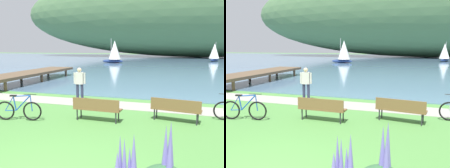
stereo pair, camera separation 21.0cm
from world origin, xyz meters
The scene contains 11 objects.
bay_water centered at (0.00, 48.43, 0.02)m, with size 180.00×80.00×0.04m, color #5B7F9E.
distant_hillside centered at (5.82, 66.27, 12.93)m, with size 104.04×28.00×25.78m, color #4C7047.
shoreline_path centered at (0.00, 6.93, 0.01)m, with size 60.00×1.50×0.01m, color #A39E93.
park_bench_near_camera centered at (-0.33, 4.27, 0.52)m, with size 1.81×0.52×0.88m.
park_bench_further_along centered at (2.46, 5.04, 0.52)m, with size 1.85×0.74×0.88m.
bicycle_beside_path centered at (-3.17, 3.53, 0.40)m, with size 1.74×0.43×1.01m.
person_at_shoreline centered at (-2.35, 7.18, 0.98)m, with size 0.60×0.28×1.71m.
sailboat_mid_bay centered at (-10.48, 41.62, 1.81)m, with size 2.05×3.26×3.75m.
sailboat_toward_hillside centered at (-9.11, 36.17, 2.02)m, with size 3.66×2.34×4.20m.
sailboat_far_off centered at (7.93, 45.99, 1.80)m, with size 2.55×3.24×3.74m.
pier_dock centered at (-9.00, 12.43, 0.69)m, with size 2.40×10.00×0.80m.
Camera 2 is at (2.93, -3.71, 2.72)m, focal length 38.34 mm.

